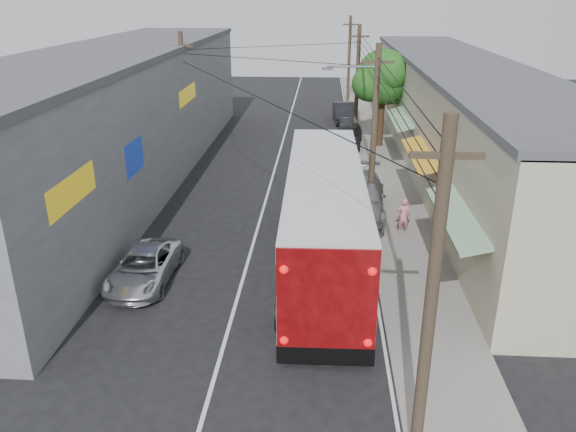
{
  "coord_description": "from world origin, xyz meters",
  "views": [
    {
      "loc": [
        2.88,
        -12.31,
        10.05
      ],
      "look_at": [
        1.62,
        7.53,
        2.08
      ],
      "focal_mm": 35.0,
      "sensor_mm": 36.0,
      "label": 1
    }
  ],
  "objects_px": {
    "pedestrian_near": "(403,216)",
    "pedestrian_far": "(371,185)",
    "coach_bus": "(324,216)",
    "jeepney": "(144,267)",
    "parked_car_far": "(344,113)",
    "parked_car_mid": "(348,135)",
    "parked_suv": "(358,197)"
  },
  "relations": [
    {
      "from": "parked_suv",
      "to": "parked_car_far",
      "type": "height_order",
      "value": "parked_suv"
    },
    {
      "from": "coach_bus",
      "to": "jeepney",
      "type": "distance_m",
      "value": 7.01
    },
    {
      "from": "jeepney",
      "to": "pedestrian_near",
      "type": "distance_m",
      "value": 11.24
    },
    {
      "from": "parked_car_far",
      "to": "pedestrian_near",
      "type": "bearing_deg",
      "value": -89.42
    },
    {
      "from": "parked_car_far",
      "to": "pedestrian_far",
      "type": "xyz_separation_m",
      "value": [
        0.8,
        -18.87,
        0.1
      ]
    },
    {
      "from": "parked_car_far",
      "to": "pedestrian_near",
      "type": "relative_size",
      "value": 2.95
    },
    {
      "from": "parked_car_mid",
      "to": "pedestrian_near",
      "type": "height_order",
      "value": "pedestrian_near"
    },
    {
      "from": "jeepney",
      "to": "parked_car_far",
      "type": "distance_m",
      "value": 29.3
    },
    {
      "from": "jeepney",
      "to": "parked_car_far",
      "type": "relative_size",
      "value": 0.94
    },
    {
      "from": "pedestrian_near",
      "to": "pedestrian_far",
      "type": "xyz_separation_m",
      "value": [
        -1.08,
        4.28,
        -0.04
      ]
    },
    {
      "from": "jeepney",
      "to": "parked_car_far",
      "type": "height_order",
      "value": "parked_car_far"
    },
    {
      "from": "parked_suv",
      "to": "parked_car_mid",
      "type": "distance_m",
      "value": 13.0
    },
    {
      "from": "coach_bus",
      "to": "pedestrian_near",
      "type": "height_order",
      "value": "coach_bus"
    },
    {
      "from": "parked_car_mid",
      "to": "pedestrian_near",
      "type": "relative_size",
      "value": 2.97
    },
    {
      "from": "coach_bus",
      "to": "parked_car_mid",
      "type": "distance_m",
      "value": 18.37
    },
    {
      "from": "parked_suv",
      "to": "parked_car_mid",
      "type": "height_order",
      "value": "parked_suv"
    },
    {
      "from": "parked_car_mid",
      "to": "jeepney",
      "type": "bearing_deg",
      "value": -106.39
    },
    {
      "from": "pedestrian_near",
      "to": "pedestrian_far",
      "type": "distance_m",
      "value": 4.41
    },
    {
      "from": "parked_car_mid",
      "to": "pedestrian_far",
      "type": "xyz_separation_m",
      "value": [
        0.8,
        -10.94,
        0.07
      ]
    },
    {
      "from": "jeepney",
      "to": "pedestrian_near",
      "type": "height_order",
      "value": "pedestrian_near"
    },
    {
      "from": "coach_bus",
      "to": "jeepney",
      "type": "xyz_separation_m",
      "value": [
        -6.59,
        -1.94,
        -1.4
      ]
    },
    {
      "from": "parked_suv",
      "to": "pedestrian_far",
      "type": "distance_m",
      "value": 2.21
    },
    {
      "from": "jeepney",
      "to": "coach_bus",
      "type": "bearing_deg",
      "value": 17.11
    },
    {
      "from": "coach_bus",
      "to": "parked_car_mid",
      "type": "relative_size",
      "value": 2.85
    },
    {
      "from": "parked_car_mid",
      "to": "pedestrian_far",
      "type": "height_order",
      "value": "pedestrian_far"
    },
    {
      "from": "parked_suv",
      "to": "coach_bus",
      "type": "bearing_deg",
      "value": -103.11
    },
    {
      "from": "parked_car_mid",
      "to": "parked_car_far",
      "type": "xyz_separation_m",
      "value": [
        0.0,
        7.93,
        -0.03
      ]
    },
    {
      "from": "parked_car_far",
      "to": "coach_bus",
      "type": "bearing_deg",
      "value": -97.58
    },
    {
      "from": "parked_suv",
      "to": "parked_car_far",
      "type": "xyz_separation_m",
      "value": [
        0.0,
        20.93,
        -0.14
      ]
    },
    {
      "from": "parked_car_far",
      "to": "jeepney",
      "type": "bearing_deg",
      "value": -110.31
    },
    {
      "from": "parked_car_far",
      "to": "pedestrian_near",
      "type": "distance_m",
      "value": 23.23
    },
    {
      "from": "coach_bus",
      "to": "parked_suv",
      "type": "relative_size",
      "value": 2.13
    }
  ]
}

